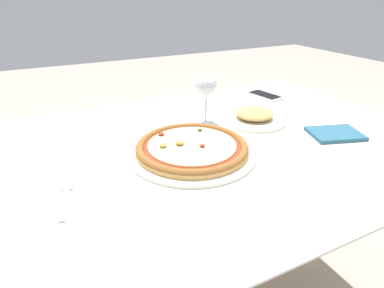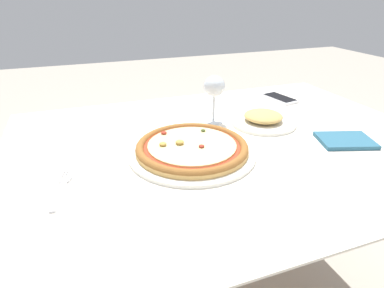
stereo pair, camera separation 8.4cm
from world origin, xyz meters
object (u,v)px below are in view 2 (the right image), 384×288
(dining_table, at_px, (226,169))
(pizza_plate, at_px, (192,148))
(side_plate, at_px, (263,119))
(fork, at_px, (62,187))
(cell_phone, at_px, (280,98))
(wine_glass_far_left, at_px, (214,88))

(dining_table, xyz_separation_m, pizza_plate, (-0.13, -0.04, 0.11))
(dining_table, relative_size, side_plate, 5.82)
(dining_table, bearing_deg, side_plate, 26.85)
(fork, relative_size, cell_phone, 1.10)
(dining_table, height_order, side_plate, side_plate)
(pizza_plate, height_order, cell_phone, pizza_plate)
(pizza_plate, relative_size, side_plate, 1.59)
(pizza_plate, xyz_separation_m, side_plate, (0.30, 0.12, -0.00))
(cell_phone, relative_size, side_plate, 0.72)
(cell_phone, bearing_deg, pizza_plate, -146.94)
(pizza_plate, height_order, wine_glass_far_left, wine_glass_far_left)
(wine_glass_far_left, bearing_deg, fork, -152.52)
(pizza_plate, bearing_deg, dining_table, 16.89)
(wine_glass_far_left, xyz_separation_m, side_plate, (0.15, -0.07, -0.10))
(side_plate, bearing_deg, cell_phone, 44.81)
(fork, relative_size, wine_glass_far_left, 1.07)
(dining_table, bearing_deg, pizza_plate, -163.11)
(dining_table, distance_m, pizza_plate, 0.17)
(fork, bearing_deg, cell_phone, 24.61)
(cell_phone, bearing_deg, wine_glass_far_left, -159.55)
(pizza_plate, distance_m, fork, 0.34)
(fork, bearing_deg, wine_glass_far_left, 27.48)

